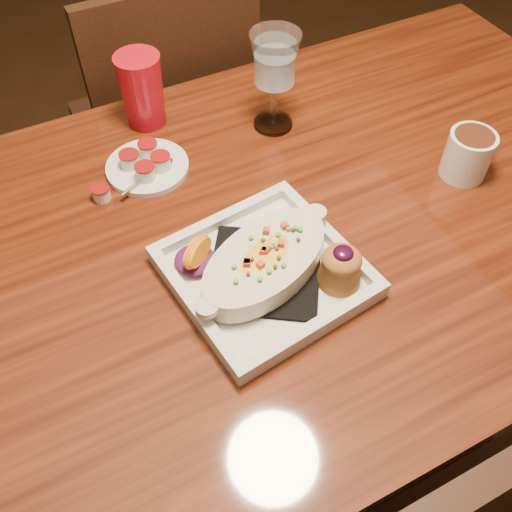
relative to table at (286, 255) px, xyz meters
name	(u,v)px	position (x,y,z in m)	size (l,w,h in m)	color
floor	(276,406)	(0.00, 0.00, -0.65)	(7.00, 7.00, 0.00)	black
table	(286,255)	(0.00, 0.00, 0.00)	(1.50, 0.90, 0.75)	maroon
chair_far	(169,126)	(0.00, 0.63, -0.15)	(0.42, 0.42, 0.93)	black
plate	(271,266)	(-0.09, -0.10, 0.13)	(0.30, 0.30, 0.08)	silver
coffee_mug	(469,152)	(0.34, -0.04, 0.14)	(0.12, 0.08, 0.09)	silver
goblet	(275,65)	(0.10, 0.24, 0.23)	(0.09, 0.09, 0.19)	silver
saucer	(147,165)	(-0.17, 0.22, 0.11)	(0.15, 0.15, 0.10)	silver
creamer_loose	(101,193)	(-0.27, 0.19, 0.11)	(0.03, 0.03, 0.03)	silver
red_tumbler	(142,91)	(-0.12, 0.36, 0.17)	(0.09, 0.09, 0.14)	red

